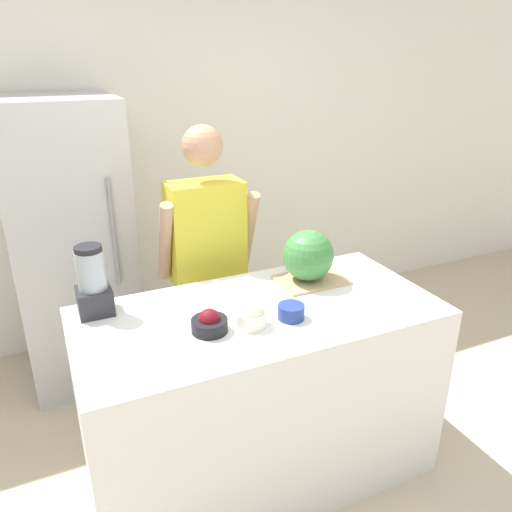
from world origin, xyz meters
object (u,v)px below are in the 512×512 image
at_px(person, 207,269).
at_px(blender, 93,284).
at_px(refrigerator, 73,246).
at_px(watermelon, 308,255).
at_px(bowl_small_blue, 291,312).
at_px(bowl_cherries, 209,323).
at_px(bowl_cream, 251,316).

distance_m(person, blender, 0.81).
bearing_deg(person, refrigerator, 137.17).
bearing_deg(watermelon, person, 125.19).
xyz_separation_m(watermelon, bowl_small_blue, (-0.26, -0.31, -0.11)).
bearing_deg(watermelon, bowl_cherries, -157.21).
xyz_separation_m(person, bowl_cherries, (-0.26, -0.77, 0.11)).
bearing_deg(bowl_small_blue, blender, 152.05).
bearing_deg(bowl_small_blue, person, 97.25).
relative_size(bowl_small_blue, blender, 0.37).
bearing_deg(bowl_cherries, bowl_cream, -10.76).
bearing_deg(refrigerator, bowl_cherries, -73.51).
bearing_deg(refrigerator, bowl_cream, -67.56).
bearing_deg(refrigerator, person, -42.83).
bearing_deg(blender, refrigerator, 90.21).
height_order(refrigerator, bowl_cherries, refrigerator).
bearing_deg(bowl_cream, blender, 145.82).
bearing_deg(bowl_small_blue, bowl_cherries, 172.92).
height_order(person, blender, person).
distance_m(bowl_small_blue, blender, 0.88).
xyz_separation_m(person, watermelon, (0.36, -0.51, 0.22)).
bearing_deg(bowl_small_blue, refrigerator, 118.30).
height_order(refrigerator, blender, refrigerator).
height_order(watermelon, bowl_cream, watermelon).
bearing_deg(blender, bowl_cream, -34.18).
xyz_separation_m(bowl_small_blue, blender, (-0.77, 0.41, 0.11)).
relative_size(bowl_cream, bowl_small_blue, 1.11).
height_order(person, bowl_small_blue, person).
height_order(bowl_cherries, bowl_small_blue, bowl_cherries).
bearing_deg(blender, bowl_small_blue, -27.95).
bearing_deg(bowl_cream, person, 84.24).
xyz_separation_m(bowl_cream, bowl_small_blue, (0.19, -0.01, -0.02)).
bearing_deg(watermelon, refrigerator, 132.30).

